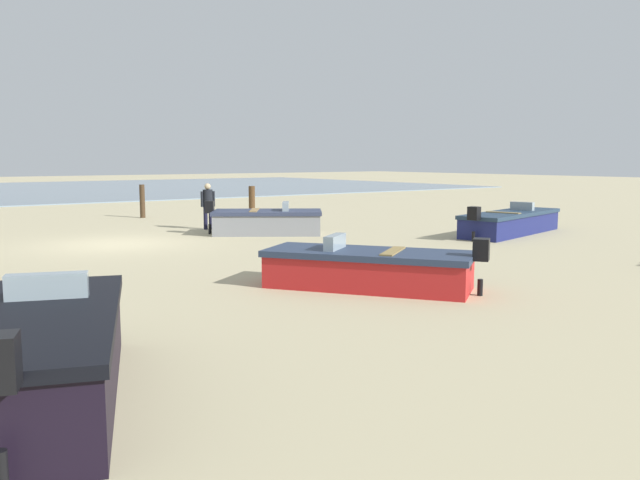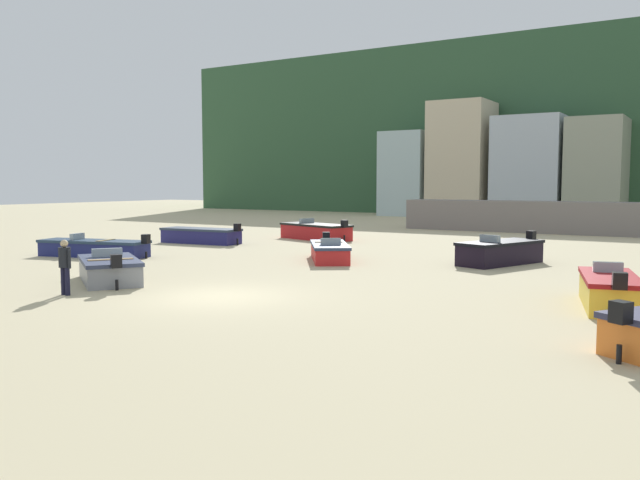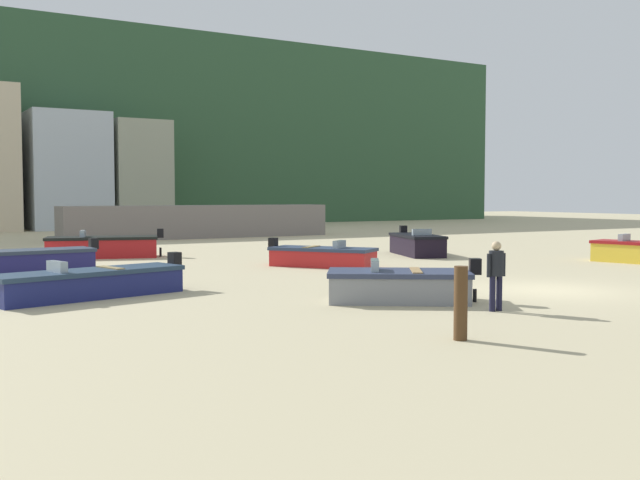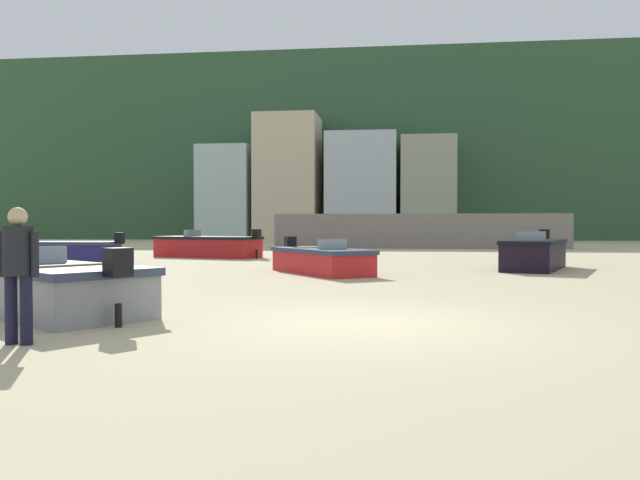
# 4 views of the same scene
# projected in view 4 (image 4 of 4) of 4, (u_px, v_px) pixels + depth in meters

# --- Properties ---
(ground_plane) EXTENTS (160.00, 160.00, 0.00)m
(ground_plane) POSITION_uv_depth(u_px,v_px,m) (365.00, 324.00, 9.17)
(ground_plane) COLOR tan
(headland_hill) EXTENTS (90.00, 32.00, 17.72)m
(headland_hill) POSITION_uv_depth(u_px,v_px,m) (395.00, 161.00, 74.44)
(headland_hill) COLOR #2F5234
(headland_hill) RESTS_ON ground
(harbor_pier) EXTENTS (17.31, 2.40, 2.06)m
(harbor_pier) POSITION_uv_depth(u_px,v_px,m) (419.00, 231.00, 38.70)
(harbor_pier) COLOR slate
(harbor_pier) RESTS_ON ground
(townhouse_far_left) EXTENTS (4.58, 5.61, 8.32)m
(townhouse_far_left) POSITION_uv_depth(u_px,v_px,m) (229.00, 194.00, 57.32)
(townhouse_far_left) COLOR #A9C0C2
(townhouse_far_left) RESTS_ON ground
(townhouse_left) EXTENTS (5.38, 5.48, 10.96)m
(townhouse_left) POSITION_uv_depth(u_px,v_px,m) (288.00, 179.00, 56.55)
(townhouse_left) COLOR beige
(townhouse_left) RESTS_ON ground
(townhouse_centre_right) EXTENTS (6.00, 5.32, 9.25)m
(townhouse_centre_right) POSITION_uv_depth(u_px,v_px,m) (362.00, 188.00, 55.70)
(townhouse_centre_right) COLOR #B2BEC8
(townhouse_centre_right) RESTS_ON ground
(townhouse_right) EXTENTS (4.58, 6.88, 8.84)m
(townhouse_right) POSITION_uv_depth(u_px,v_px,m) (427.00, 190.00, 55.78)
(townhouse_right) COLOR #979B85
(townhouse_right) RESTS_ON ground
(boat_red_0) EXTENTS (4.99, 3.05, 1.23)m
(boat_red_0) POSITION_uv_depth(u_px,v_px,m) (208.00, 247.00, 27.70)
(boat_red_0) COLOR #B21C1E
(boat_red_0) RESTS_ON ground
(boat_grey_1) EXTENTS (3.91, 3.43, 1.10)m
(boat_grey_1) POSITION_uv_depth(u_px,v_px,m) (53.00, 289.00, 10.08)
(boat_grey_1) COLOR gray
(boat_grey_1) RESTS_ON ground
(boat_navy_4) EXTENTS (4.80, 1.87, 1.14)m
(boat_navy_4) POSITION_uv_depth(u_px,v_px,m) (55.00, 253.00, 22.93)
(boat_navy_4) COLOR navy
(boat_navy_4) RESTS_ON ground
(boat_red_6) EXTENTS (3.45, 4.07, 1.05)m
(boat_red_6) POSITION_uv_depth(u_px,v_px,m) (321.00, 260.00, 18.55)
(boat_red_6) COLOR red
(boat_red_6) RESTS_ON ground
(boat_black_7) EXTENTS (2.79, 4.25, 1.25)m
(boat_black_7) POSITION_uv_depth(u_px,v_px,m) (534.00, 254.00, 20.24)
(boat_black_7) COLOR black
(boat_black_7) RESTS_ON ground
(beach_walker_foreground) EXTENTS (0.53, 0.36, 1.62)m
(beach_walker_foreground) POSITION_uv_depth(u_px,v_px,m) (18.00, 264.00, 7.54)
(beach_walker_foreground) COLOR black
(beach_walker_foreground) RESTS_ON ground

